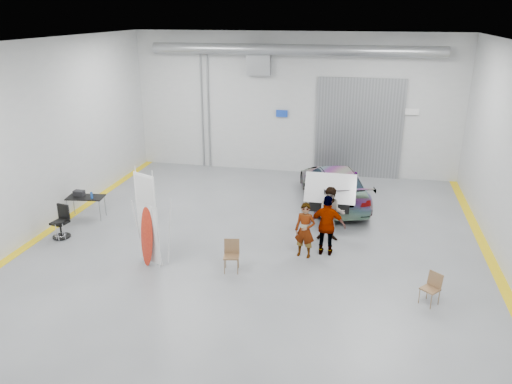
% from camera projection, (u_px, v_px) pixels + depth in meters
% --- Properties ---
extents(ground, '(16.00, 16.00, 0.00)m').
position_uv_depth(ground, '(254.00, 250.00, 15.02)').
color(ground, slate).
rests_on(ground, ground).
extents(room_shell, '(14.02, 16.18, 6.01)m').
position_uv_depth(room_shell, '(276.00, 102.00, 15.61)').
color(room_shell, '#B3B5B7').
rests_on(room_shell, ground).
extents(sedan_car, '(3.25, 5.25, 1.42)m').
position_uv_depth(sedan_car, '(334.00, 184.00, 18.51)').
color(sedan_car, silver).
rests_on(sedan_car, ground).
extents(person_a, '(0.66, 0.50, 1.65)m').
position_uv_depth(person_a, '(305.00, 230.00, 14.38)').
color(person_a, '#866549').
rests_on(person_a, ground).
extents(person_b, '(0.90, 0.72, 1.74)m').
position_uv_depth(person_b, '(331.00, 214.00, 15.40)').
color(person_b, slate).
rests_on(person_b, ground).
extents(person_c, '(1.07, 0.47, 1.83)m').
position_uv_depth(person_c, '(327.00, 226.00, 14.47)').
color(person_c, '#A65637').
rests_on(person_c, ground).
extents(surfboard_display, '(0.75, 0.45, 2.86)m').
position_uv_depth(surfboard_display, '(150.00, 228.00, 13.74)').
color(surfboard_display, white).
rests_on(surfboard_display, ground).
extents(folding_chair_near, '(0.49, 0.51, 0.89)m').
position_uv_depth(folding_chair_near, '(232.00, 262.00, 13.73)').
color(folding_chair_near, brown).
rests_on(folding_chair_near, ground).
extents(folding_chair_far, '(0.53, 0.59, 0.81)m').
position_uv_depth(folding_chair_far, '(429.00, 295.00, 12.20)').
color(folding_chair_far, brown).
rests_on(folding_chair_far, ground).
extents(shop_stool, '(0.34, 0.34, 0.66)m').
position_uv_depth(shop_stool, '(60.00, 231.00, 15.51)').
color(shop_stool, black).
rests_on(shop_stool, ground).
extents(work_table, '(1.31, 0.78, 1.01)m').
position_uv_depth(work_table, '(84.00, 197.00, 17.12)').
color(work_table, gray).
rests_on(work_table, ground).
extents(office_chair, '(0.55, 0.56, 1.04)m').
position_uv_depth(office_chair, '(61.00, 223.00, 15.76)').
color(office_chair, black).
rests_on(office_chair, ground).
extents(trunk_lid, '(1.65, 1.00, 0.04)m').
position_uv_depth(trunk_lid, '(331.00, 185.00, 16.25)').
color(trunk_lid, silver).
rests_on(trunk_lid, sedan_car).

